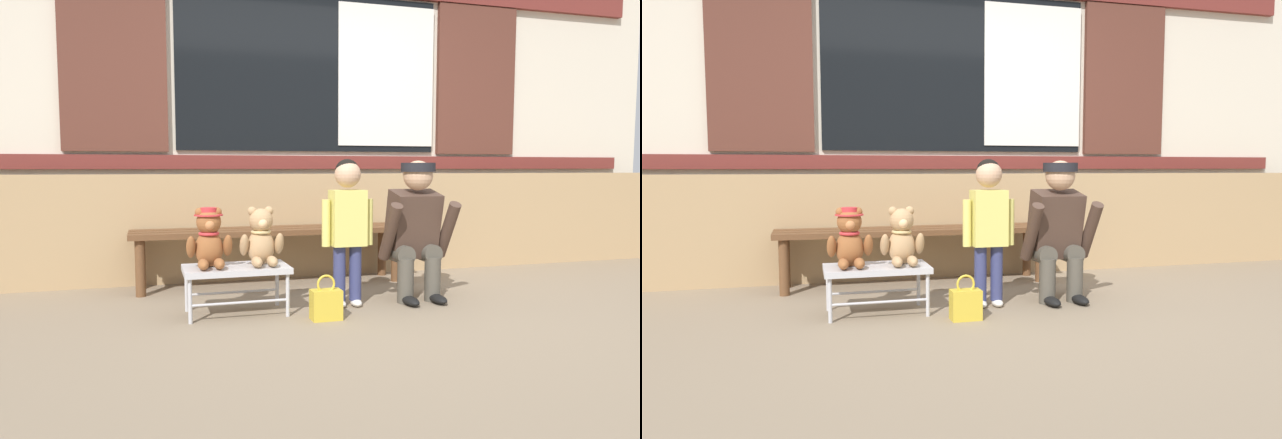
% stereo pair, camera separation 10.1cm
% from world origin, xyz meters
% --- Properties ---
extents(ground_plane, '(60.00, 60.00, 0.00)m').
position_xyz_m(ground_plane, '(0.00, 0.00, 0.00)').
color(ground_plane, '#84725B').
extents(brick_low_wall, '(7.20, 0.25, 0.85)m').
position_xyz_m(brick_low_wall, '(0.00, 1.43, 0.42)').
color(brick_low_wall, tan).
rests_on(brick_low_wall, ground).
extents(shop_facade, '(7.35, 0.26, 3.55)m').
position_xyz_m(shop_facade, '(0.00, 1.94, 1.78)').
color(shop_facade, beige).
rests_on(shop_facade, ground).
extents(wooden_bench_long, '(2.10, 0.40, 0.44)m').
position_xyz_m(wooden_bench_long, '(-0.53, 1.06, 0.37)').
color(wooden_bench_long, brown).
rests_on(wooden_bench_long, ground).
extents(small_display_bench, '(0.64, 0.36, 0.30)m').
position_xyz_m(small_display_bench, '(-0.93, 0.24, 0.27)').
color(small_display_bench, '#BCBCC1').
rests_on(small_display_bench, ground).
extents(teddy_bear_with_hat, '(0.28, 0.27, 0.36)m').
position_xyz_m(teddy_bear_with_hat, '(-1.09, 0.24, 0.47)').
color(teddy_bear_with_hat, '#93562D').
rests_on(teddy_bear_with_hat, small_display_bench).
extents(teddy_bear_plain, '(0.28, 0.26, 0.36)m').
position_xyz_m(teddy_bear_plain, '(-0.77, 0.24, 0.46)').
color(teddy_bear_plain, tan).
rests_on(teddy_bear_plain, small_display_bench).
extents(child_standing, '(0.35, 0.18, 0.96)m').
position_xyz_m(child_standing, '(-0.21, 0.24, 0.59)').
color(child_standing, navy).
rests_on(child_standing, ground).
extents(adult_crouching, '(0.50, 0.49, 0.95)m').
position_xyz_m(adult_crouching, '(0.30, 0.30, 0.48)').
color(adult_crouching, '#4C473D').
rests_on(adult_crouching, ground).
extents(handbag_on_ground, '(0.18, 0.11, 0.27)m').
position_xyz_m(handbag_on_ground, '(-0.44, -0.04, 0.10)').
color(handbag_on_ground, gold).
rests_on(handbag_on_ground, ground).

